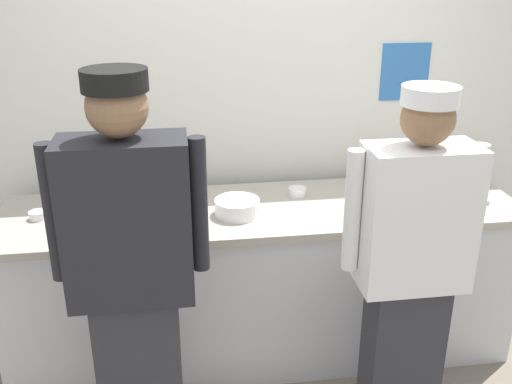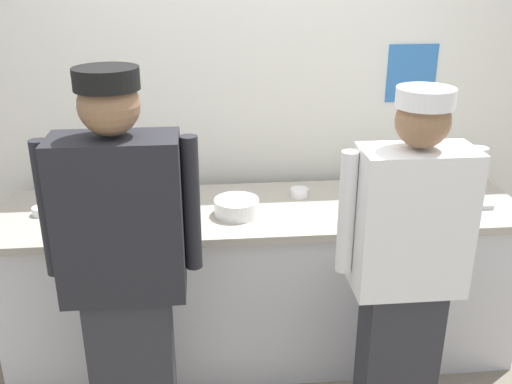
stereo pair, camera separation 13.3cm
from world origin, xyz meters
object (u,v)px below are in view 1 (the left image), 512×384
object	(u,v)px
plate_stack_rear	(379,201)
squeeze_bottle_primary	(389,171)
sheet_tray	(436,195)
ramekin_green_sauce	(38,215)
ramekin_red_sauce	(297,191)
plate_stack_front	(237,207)
chef_near_left	(132,273)
mixing_bowl_steel	(117,203)
ramekin_yellow_sauce	(231,197)
ramekin_orange_sauce	(361,187)
chef_center	(411,264)

from	to	relation	value
plate_stack_rear	squeeze_bottle_primary	distance (m)	0.35
sheet_tray	ramekin_green_sauce	size ratio (longest dim) A/B	5.35
sheet_tray	ramekin_red_sauce	world-z (taller)	ramekin_red_sauce
plate_stack_front	plate_stack_rear	distance (m)	0.74
chef_near_left	mixing_bowl_steel	bearing A→B (deg)	98.82
chef_near_left	plate_stack_rear	size ratio (longest dim) A/B	7.29
mixing_bowl_steel	ramekin_red_sauce	bearing A→B (deg)	7.49
ramekin_yellow_sauce	ramekin_red_sauce	size ratio (longest dim) A/B	0.87
squeeze_bottle_primary	ramekin_yellow_sauce	xyz separation A→B (m)	(-0.92, -0.09, -0.07)
plate_stack_front	ramekin_orange_sauce	world-z (taller)	plate_stack_front
plate_stack_rear	chef_near_left	bearing A→B (deg)	-154.45
chef_near_left	sheet_tray	world-z (taller)	chef_near_left
plate_stack_rear	ramekin_orange_sauce	bearing A→B (deg)	95.47
plate_stack_rear	ramekin_orange_sauce	size ratio (longest dim) A/B	2.49
chef_near_left	plate_stack_rear	distance (m)	1.37
sheet_tray	ramekin_yellow_sauce	xyz separation A→B (m)	(-1.12, 0.11, 0.01)
sheet_tray	squeeze_bottle_primary	bearing A→B (deg)	134.15
ramekin_yellow_sauce	plate_stack_front	bearing A→B (deg)	-86.25
chef_near_left	ramekin_yellow_sauce	world-z (taller)	chef_near_left
plate_stack_front	ramekin_green_sauce	xyz separation A→B (m)	(-0.99, 0.09, -0.02)
plate_stack_front	sheet_tray	xyz separation A→B (m)	(1.10, 0.09, -0.03)
plate_stack_rear	ramekin_red_sauce	distance (m)	0.45
plate_stack_front	chef_center	bearing A→B (deg)	-41.32
chef_near_left	squeeze_bottle_primary	world-z (taller)	chef_near_left
ramekin_red_sauce	ramekin_green_sauce	bearing A→B (deg)	-175.05
plate_stack_front	mixing_bowl_steel	distance (m)	0.60
chef_center	plate_stack_rear	world-z (taller)	chef_center
plate_stack_front	sheet_tray	size ratio (longest dim) A/B	0.49
sheet_tray	squeeze_bottle_primary	size ratio (longest dim) A/B	2.50
chef_near_left	ramekin_orange_sauce	world-z (taller)	chef_near_left
squeeze_bottle_primary	ramekin_orange_sauce	size ratio (longest dim) A/B	1.92
chef_center	ramekin_orange_sauce	size ratio (longest dim) A/B	17.18
mixing_bowl_steel	squeeze_bottle_primary	xyz separation A→B (m)	(1.50, 0.21, 0.02)
mixing_bowl_steel	ramekin_green_sauce	xyz separation A→B (m)	(-0.39, 0.01, -0.04)
squeeze_bottle_primary	ramekin_yellow_sauce	bearing A→B (deg)	-174.24
ramekin_green_sauce	ramekin_yellow_sauce	bearing A→B (deg)	6.06
plate_stack_rear	ramekin_green_sauce	world-z (taller)	plate_stack_rear
ramekin_red_sauce	squeeze_bottle_primary	bearing A→B (deg)	8.29
chef_center	plate_stack_front	xyz separation A→B (m)	(-0.68, 0.60, 0.05)
ramekin_green_sauce	chef_center	bearing A→B (deg)	-22.54
ramekin_yellow_sauce	ramekin_orange_sauce	xyz separation A→B (m)	(0.73, 0.03, 0.01)
sheet_tray	ramekin_orange_sauce	world-z (taller)	ramekin_orange_sauce
ramekin_yellow_sauce	ramekin_green_sauce	distance (m)	0.98
mixing_bowl_steel	ramekin_green_sauce	bearing A→B (deg)	178.73
sheet_tray	ramekin_orange_sauce	distance (m)	0.41
chef_near_left	ramekin_orange_sauce	bearing A→B (deg)	34.28
ramekin_green_sauce	ramekin_red_sauce	bearing A→B (deg)	4.95
mixing_bowl_steel	ramekin_red_sauce	size ratio (longest dim) A/B	3.66
chef_center	chef_near_left	bearing A→B (deg)	-179.99
chef_center	squeeze_bottle_primary	size ratio (longest dim) A/B	8.94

